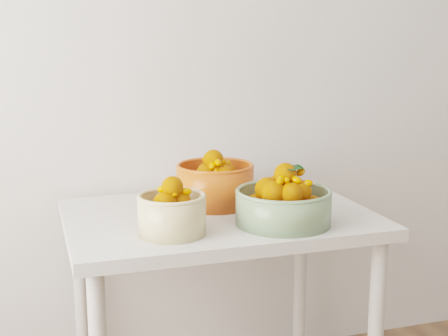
{
  "coord_description": "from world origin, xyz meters",
  "views": [
    {
      "loc": [
        -0.88,
        -0.31,
        1.32
      ],
      "look_at": [
        -0.3,
        1.51,
        0.92
      ],
      "focal_mm": 50.0,
      "sensor_mm": 36.0,
      "label": 1
    }
  ],
  "objects": [
    {
      "name": "table",
      "position": [
        -0.29,
        1.6,
        0.65
      ],
      "size": [
        1.0,
        0.7,
        0.75
      ],
      "color": "silver",
      "rests_on": "ground"
    },
    {
      "name": "bowl_cream",
      "position": [
        -0.49,
        1.42,
        0.82
      ],
      "size": [
        0.24,
        0.24,
        0.18
      ],
      "rotation": [
        0.0,
        0.0,
        0.2
      ],
      "color": "#DBC189",
      "rests_on": "table"
    },
    {
      "name": "bowl_green",
      "position": [
        -0.14,
        1.42,
        0.82
      ],
      "size": [
        0.34,
        0.34,
        0.19
      ],
      "rotation": [
        0.0,
        0.0,
        -0.16
      ],
      "color": "gray",
      "rests_on": "table"
    },
    {
      "name": "bowl_orange",
      "position": [
        -0.27,
        1.7,
        0.83
      ],
      "size": [
        0.33,
        0.33,
        0.19
      ],
      "rotation": [
        0.0,
        0.0,
        0.27
      ],
      "color": "#E14D19",
      "rests_on": "table"
    }
  ]
}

